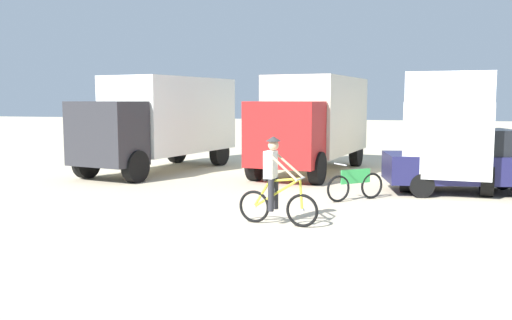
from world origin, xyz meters
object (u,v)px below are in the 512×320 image
object	(u,v)px
box_truck_white_box	(162,119)
box_truck_cream_rv	(313,119)
box_truck_avon_van	(448,121)
bicycle_spare	(355,185)
sedan_parked	(466,161)
cyclist_orange_shirt	(275,184)

from	to	relation	value
box_truck_white_box	box_truck_cream_rv	xyz separation A→B (m)	(5.29, 1.07, 0.00)
box_truck_avon_van	bicycle_spare	world-z (taller)	box_truck_avon_van
box_truck_cream_rv	sedan_parked	bearing A→B (deg)	-34.57
box_truck_white_box	bicycle_spare	bearing A→B (deg)	-29.62
bicycle_spare	box_truck_avon_van	bearing A→B (deg)	59.94
box_truck_cream_rv	sedan_parked	distance (m)	5.87
box_truck_white_box	sedan_parked	xyz separation A→B (m)	(10.06, -2.22, -0.99)
box_truck_avon_van	cyclist_orange_shirt	size ratio (longest dim) A/B	3.79
box_truck_cream_rv	bicycle_spare	world-z (taller)	box_truck_cream_rv
sedan_parked	bicycle_spare	world-z (taller)	sedan_parked
box_truck_avon_van	bicycle_spare	distance (m)	5.17
box_truck_avon_van	bicycle_spare	bearing A→B (deg)	-120.06
bicycle_spare	box_truck_white_box	bearing A→B (deg)	150.38
cyclist_orange_shirt	bicycle_spare	xyz separation A→B (m)	(1.35, 3.16, -0.45)
box_truck_avon_van	cyclist_orange_shirt	xyz separation A→B (m)	(-3.83, -7.45, -1.03)
box_truck_cream_rv	bicycle_spare	xyz separation A→B (m)	(1.95, -5.18, -1.48)
bicycle_spare	cyclist_orange_shirt	bearing A→B (deg)	-113.08
cyclist_orange_shirt	box_truck_cream_rv	bearing A→B (deg)	94.15
box_truck_cream_rv	cyclist_orange_shirt	size ratio (longest dim) A/B	3.85
box_truck_white_box	cyclist_orange_shirt	distance (m)	9.42
box_truck_white_box	sedan_parked	distance (m)	10.35
sedan_parked	box_truck_white_box	bearing A→B (deg)	167.56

